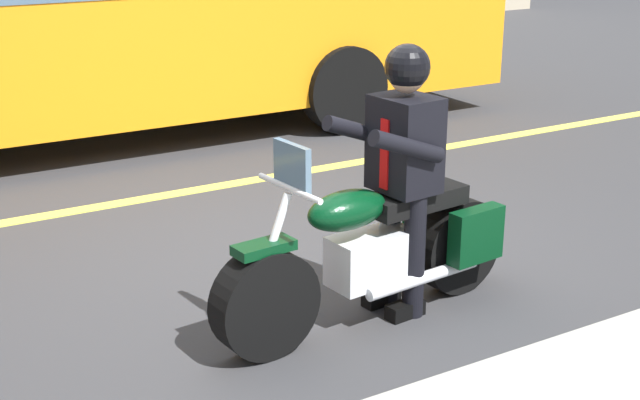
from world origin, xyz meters
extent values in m
plane|color=#333335|center=(0.00, 0.00, 0.00)|extent=(80.00, 80.00, 0.00)
cube|color=#E5DB4C|center=(0.00, -2.00, 0.01)|extent=(60.00, 0.16, 0.01)
cylinder|color=black|center=(0.81, 1.08, 0.33)|extent=(0.68, 0.26, 0.66)
cylinder|color=black|center=(-0.73, 0.93, 0.33)|extent=(0.68, 0.26, 0.66)
cube|color=silver|center=(0.01, 1.00, 0.42)|extent=(0.59, 0.33, 0.32)
ellipsoid|color=black|center=(0.21, 1.02, 0.78)|extent=(0.59, 0.33, 0.24)
cube|color=black|center=(-0.34, 0.97, 0.74)|extent=(0.72, 0.35, 0.12)
cube|color=black|center=(-0.71, 1.15, 0.48)|extent=(0.41, 0.16, 0.36)
cube|color=black|center=(-0.66, 0.72, 0.48)|extent=(0.41, 0.16, 0.36)
cylinder|color=silver|center=(0.79, 1.08, 0.60)|extent=(0.35, 0.08, 0.76)
cylinder|color=silver|center=(0.63, 1.07, 1.00)|extent=(0.10, 0.60, 0.04)
cube|color=black|center=(0.81, 1.08, 0.68)|extent=(0.37, 0.19, 0.06)
cylinder|color=silver|center=(-0.30, 1.13, 0.26)|extent=(0.90, 0.17, 0.08)
cube|color=slate|center=(0.61, 1.06, 1.12)|extent=(0.07, 0.32, 0.28)
cylinder|color=black|center=(-0.25, 1.10, 0.42)|extent=(0.14, 0.14, 0.84)
cube|color=black|center=(-0.19, 1.10, 0.05)|extent=(0.27, 0.14, 0.10)
cylinder|color=black|center=(-0.23, 0.86, 0.42)|extent=(0.14, 0.14, 0.84)
cube|color=black|center=(-0.17, 0.87, 0.05)|extent=(0.27, 0.14, 0.10)
cube|color=black|center=(-0.24, 0.98, 1.12)|extent=(0.36, 0.43, 0.60)
cube|color=red|center=(-0.08, 0.99, 1.08)|extent=(0.03, 0.07, 0.44)
cylinder|color=black|center=(-0.08, 1.22, 1.18)|extent=(0.56, 0.15, 0.28)
cylinder|color=black|center=(-0.04, 0.78, 1.18)|extent=(0.56, 0.15, 0.28)
sphere|color=tan|center=(-0.24, 0.98, 1.55)|extent=(0.22, 0.22, 0.22)
sphere|color=black|center=(-0.24, 0.98, 1.60)|extent=(0.28, 0.28, 0.28)
cylinder|color=black|center=(-2.39, -3.14, 0.50)|extent=(1.00, 0.30, 1.00)
cylinder|color=black|center=(-2.39, -5.54, 0.50)|extent=(1.00, 0.30, 1.00)
camera|label=1|loc=(2.92, 5.26, 2.56)|focal=49.71mm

